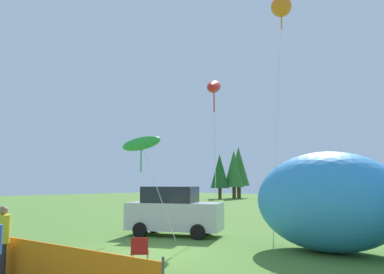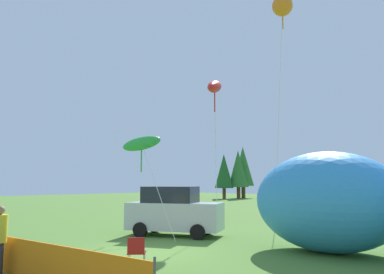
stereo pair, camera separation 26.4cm
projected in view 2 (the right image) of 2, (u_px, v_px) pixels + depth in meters
ground_plane at (143, 252)px, 12.69m from camera, size 120.00×120.00×0.00m
parked_car at (174, 212)px, 16.79m from camera, size 4.51×3.28×2.18m
folding_chair at (136, 250)px, 10.20m from camera, size 0.69×0.69×0.88m
inflatable_cat at (360, 206)px, 12.13m from camera, size 7.75×3.66×3.43m
safety_fence at (48, 264)px, 8.71m from camera, size 6.74×0.62×1.02m
kite_red_lizard at (215, 87)px, 18.91m from camera, size 1.64×2.38×7.80m
kite_green_fish at (142, 144)px, 17.15m from camera, size 3.25×1.58×4.67m
kite_orange_flower at (282, 7)px, 20.12m from camera, size 1.23×1.10×12.35m
horizon_tree_east at (224, 171)px, 55.33m from camera, size 2.76×2.76×6.59m
horizon_tree_mid at (238, 169)px, 56.01m from camera, size 3.01×3.01×7.19m
horizon_tree_northeast at (243, 166)px, 57.79m from camera, size 3.31×3.31×7.91m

